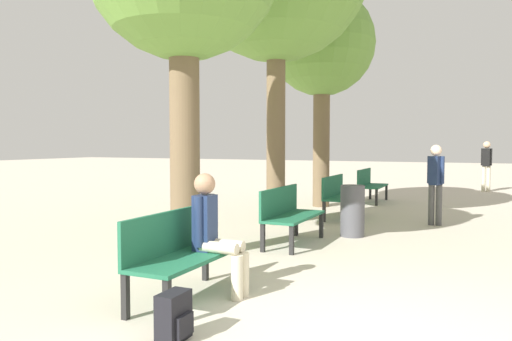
# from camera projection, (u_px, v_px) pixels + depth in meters

# --- Properties ---
(bench_row_0) EXTENTS (0.55, 1.52, 0.90)m
(bench_row_0) POSITION_uv_depth(u_px,v_px,m) (180.00, 249.00, 5.13)
(bench_row_0) COLOR #1E6042
(bench_row_0) RESTS_ON ground_plane
(bench_row_1) EXTENTS (0.55, 1.52, 0.90)m
(bench_row_1) POSITION_uv_depth(u_px,v_px,m) (288.00, 212.00, 7.94)
(bench_row_1) COLOR #1E6042
(bench_row_1) RESTS_ON ground_plane
(bench_row_2) EXTENTS (0.55, 1.52, 0.90)m
(bench_row_2) POSITION_uv_depth(u_px,v_px,m) (339.00, 194.00, 10.76)
(bench_row_2) COLOR #1E6042
(bench_row_2) RESTS_ON ground_plane
(bench_row_3) EXTENTS (0.55, 1.52, 0.90)m
(bench_row_3) POSITION_uv_depth(u_px,v_px,m) (370.00, 183.00, 13.57)
(bench_row_3) COLOR #1E6042
(bench_row_3) RESTS_ON ground_plane
(tree_row_2) EXTENTS (2.64, 2.64, 5.44)m
(tree_row_2) POSITION_uv_depth(u_px,v_px,m) (322.00, 46.00, 12.48)
(tree_row_2) COLOR brown
(tree_row_2) RESTS_ON ground_plane
(person_seated) EXTENTS (0.59, 0.34, 1.29)m
(person_seated) POSITION_uv_depth(u_px,v_px,m) (215.00, 230.00, 5.27)
(person_seated) COLOR beige
(person_seated) RESTS_ON ground_plane
(backpack) EXTENTS (0.21, 0.31, 0.40)m
(backpack) POSITION_uv_depth(u_px,v_px,m) (174.00, 317.00, 4.05)
(backpack) COLOR black
(backpack) RESTS_ON ground_plane
(pedestrian_near) EXTENTS (0.32, 0.27, 1.58)m
(pedestrian_near) POSITION_uv_depth(u_px,v_px,m) (436.00, 179.00, 9.72)
(pedestrian_near) COLOR #4C4C4C
(pedestrian_near) RESTS_ON ground_plane
(pedestrian_mid) EXTENTS (0.34, 0.23, 1.67)m
(pedestrian_mid) POSITION_uv_depth(u_px,v_px,m) (486.00, 163.00, 16.51)
(pedestrian_mid) COLOR beige
(pedestrian_mid) RESTS_ON ground_plane
(trash_bin) EXTENTS (0.41, 0.41, 0.88)m
(trash_bin) POSITION_uv_depth(u_px,v_px,m) (352.00, 211.00, 8.60)
(trash_bin) COLOR #4C4C51
(trash_bin) RESTS_ON ground_plane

